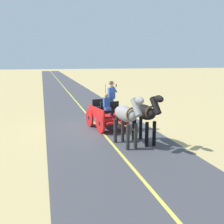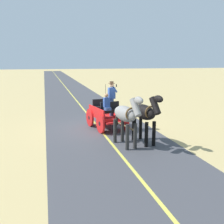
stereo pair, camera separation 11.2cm
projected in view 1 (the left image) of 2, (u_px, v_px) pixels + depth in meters
ground_plane at (98, 127)px, 14.31m from camera, size 200.00×200.00×0.00m
road_surface at (98, 127)px, 14.31m from camera, size 5.49×160.00×0.01m
road_centre_stripe at (98, 127)px, 14.31m from camera, size 0.12×160.00×0.00m
horse_drawn_carriage at (107, 113)px, 13.90m from camera, size 1.82×4.51×2.50m
horse_near_side at (145, 113)px, 11.29m from camera, size 0.83×2.15×2.21m
horse_off_side at (127, 115)px, 10.92m from camera, size 0.87×2.15×2.21m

